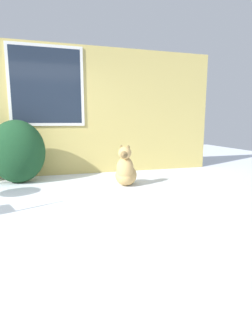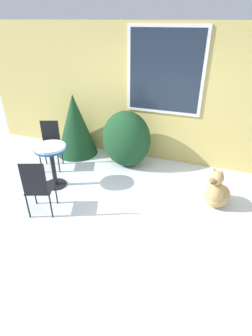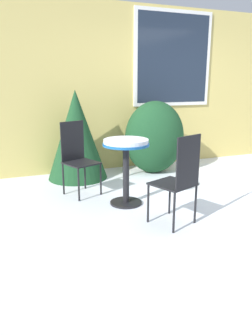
% 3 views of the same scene
% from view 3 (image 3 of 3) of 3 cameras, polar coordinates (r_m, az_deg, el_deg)
% --- Properties ---
extents(ground_plane, '(16.00, 16.00, 0.00)m').
position_cam_3_polar(ground_plane, '(4.50, 18.59, -5.39)').
color(ground_plane, silver).
extents(house_wall, '(8.00, 0.10, 2.74)m').
position_cam_3_polar(house_wall, '(6.07, 6.13, 13.97)').
color(house_wall, tan).
rests_on(house_wall, ground_plane).
extents(shrub_left, '(1.02, 0.77, 1.19)m').
position_cam_3_polar(shrub_left, '(5.47, 5.00, 5.33)').
color(shrub_left, '#194223').
rests_on(shrub_left, ground_plane).
extents(evergreen_bush, '(0.93, 0.93, 1.38)m').
position_cam_3_polar(evergreen_bush, '(5.17, -8.61, 5.70)').
color(evergreen_bush, '#194223').
rests_on(evergreen_bush, ground_plane).
extents(patio_table, '(0.57, 0.57, 0.82)m').
position_cam_3_polar(patio_table, '(3.98, 0.00, 2.33)').
color(patio_table, black).
rests_on(patio_table, ground_plane).
extents(patio_chair_near_table, '(0.51, 0.51, 0.98)m').
position_cam_3_polar(patio_chair_near_table, '(4.45, -8.43, 2.12)').
color(patio_chair_near_table, black).
rests_on(patio_chair_near_table, ground_plane).
extents(patio_chair_far_side, '(0.51, 0.51, 0.98)m').
position_cam_3_polar(patio_chair_far_side, '(3.44, 9.20, -1.70)').
color(patio_chair_far_side, black).
rests_on(patio_chair_far_side, ground_plane).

